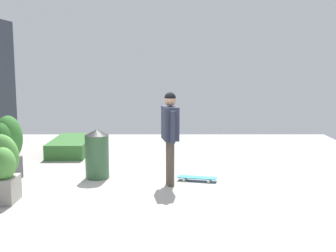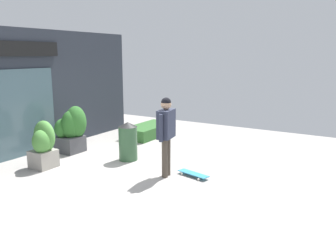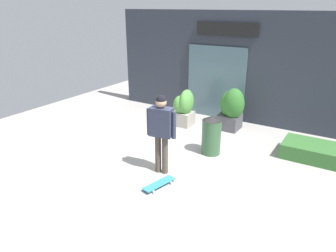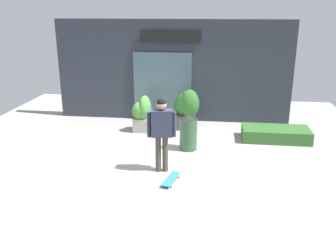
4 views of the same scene
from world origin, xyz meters
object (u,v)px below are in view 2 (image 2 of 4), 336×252
planter_box_left (72,129)px  planter_box_right (43,144)px  skateboarder (166,128)px  trash_bin (128,141)px  skateboard (193,174)px

planter_box_left → planter_box_right: planter_box_left is taller
skateboarder → planter_box_left: skateboarder is taller
planter_box_left → trash_bin: bearing=-83.5°
skateboard → planter_box_right: (-1.26, 3.27, 0.50)m
skateboarder → trash_bin: (0.51, 1.43, -0.58)m
skateboarder → skateboard: 1.17m
skateboarder → trash_bin: skateboarder is taller
skateboard → planter_box_left: (0.02, 3.71, 0.58)m
skateboard → planter_box_left: planter_box_left is taller
trash_bin → planter_box_right: bearing=138.4°
planter_box_left → trash_bin: planter_box_left is taller
skateboarder → planter_box_left: bearing=165.2°
skateboarder → planter_box_right: bearing=-169.7°
skateboarder → planter_box_left: (0.30, 3.18, -0.42)m
skateboard → planter_box_right: 3.54m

